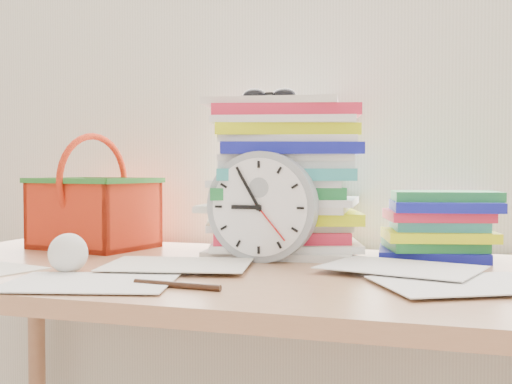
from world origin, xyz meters
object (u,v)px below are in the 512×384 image
(clock, at_px, (262,207))
(book_stack, at_px, (440,225))
(desk, at_px, (230,307))
(paper_stack, at_px, (281,178))
(basket, at_px, (94,192))

(clock, xyz_separation_m, book_stack, (0.34, 0.15, -0.04))
(desk, xyz_separation_m, clock, (0.04, 0.09, 0.19))
(clock, distance_m, book_stack, 0.37)
(paper_stack, distance_m, basket, 0.45)
(clock, bearing_deg, basket, 167.46)
(paper_stack, bearing_deg, desk, -99.25)
(paper_stack, bearing_deg, book_stack, 1.17)
(book_stack, bearing_deg, basket, -176.46)
(basket, bearing_deg, book_stack, 15.52)
(desk, relative_size, clock, 6.33)
(desk, height_order, book_stack, book_stack)
(book_stack, height_order, basket, basket)
(book_stack, bearing_deg, desk, -147.42)
(desk, relative_size, book_stack, 5.83)
(desk, relative_size, paper_stack, 4.18)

